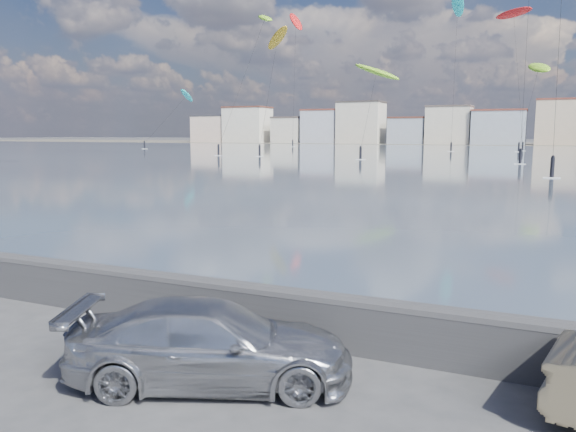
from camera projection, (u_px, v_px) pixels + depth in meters
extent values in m
plane|color=#333335|center=(127.00, 385.00, 8.81)|extent=(700.00, 700.00, 0.00)
cube|color=#3D475B|center=(499.00, 157.00, 91.56)|extent=(500.00, 177.00, 0.00)
cube|color=#4C473D|center=(520.00, 144.00, 189.68)|extent=(500.00, 60.00, 0.00)
cube|color=#28282B|center=(216.00, 308.00, 11.19)|extent=(400.00, 0.35, 0.90)
cylinder|color=#28282B|center=(215.00, 287.00, 11.12)|extent=(400.00, 0.36, 0.36)
cube|color=beige|center=(213.00, 130.00, 221.12)|extent=(14.00, 11.00, 10.00)
cube|color=#2D2D33|center=(213.00, 116.00, 220.34)|extent=(14.28, 11.22, 0.60)
cube|color=silver|center=(248.00, 125.00, 214.69)|extent=(16.00, 12.00, 13.00)
cube|color=#562D23|center=(247.00, 107.00, 213.69)|extent=(16.32, 12.24, 0.60)
cube|color=silver|center=(289.00, 131.00, 207.98)|extent=(11.00, 10.00, 9.00)
cube|color=#4C423D|center=(289.00, 118.00, 207.27)|extent=(11.22, 10.20, 0.60)
cube|color=#B2B7C6|center=(322.00, 127.00, 202.59)|extent=(13.00, 11.00, 11.50)
cube|color=brown|center=(322.00, 110.00, 201.70)|extent=(13.26, 11.22, 0.60)
cube|color=beige|center=(361.00, 123.00, 196.60)|extent=(15.00, 12.00, 14.00)
cube|color=#383330|center=(362.00, 102.00, 195.52)|extent=(15.30, 12.24, 0.60)
cube|color=#9EA8B7|center=(408.00, 131.00, 190.40)|extent=(12.00, 10.00, 8.50)
cube|color=#562D23|center=(408.00, 118.00, 189.73)|extent=(12.24, 10.20, 0.60)
cube|color=beige|center=(449.00, 126.00, 184.74)|extent=(14.00, 11.00, 12.00)
cube|color=#4C423D|center=(450.00, 106.00, 183.81)|extent=(14.28, 11.22, 0.60)
cube|color=#9EA8B7|center=(499.00, 128.00, 178.65)|extent=(16.00, 13.00, 10.50)
cube|color=brown|center=(500.00, 110.00, 177.82)|extent=(16.32, 13.26, 0.60)
cube|color=#CCB293|center=(558.00, 123.00, 171.62)|extent=(13.00, 10.00, 13.50)
cube|color=brown|center=(560.00, 100.00, 170.57)|extent=(13.26, 10.20, 0.60)
imported|color=#A6A7AC|center=(211.00, 343.00, 8.82)|extent=(4.80, 3.37, 1.29)
ellipsoid|color=#19BFBF|center=(458.00, 3.00, 117.63)|extent=(3.23, 8.82, 5.32)
cube|color=white|center=(451.00, 151.00, 115.48)|extent=(1.40, 0.42, 0.08)
cylinder|color=black|center=(451.00, 147.00, 115.35)|extent=(0.36, 0.36, 1.70)
sphere|color=black|center=(451.00, 142.00, 115.21)|extent=(0.28, 0.28, 0.28)
cylinder|color=black|center=(454.00, 73.00, 116.46)|extent=(0.88, 7.06, 29.46)
cube|color=white|center=(552.00, 178.00, 48.31)|extent=(1.40, 0.42, 0.08)
cylinder|color=black|center=(552.00, 167.00, 48.18)|extent=(0.36, 0.36, 1.70)
sphere|color=black|center=(553.00, 157.00, 48.04)|extent=(0.28, 0.28, 0.28)
cylinder|color=black|center=(559.00, 49.00, 50.67)|extent=(0.12, 8.93, 20.24)
cube|color=white|center=(520.00, 164.00, 69.53)|extent=(1.40, 0.42, 0.08)
cylinder|color=black|center=(520.00, 157.00, 69.40)|extent=(0.36, 0.36, 1.70)
sphere|color=black|center=(521.00, 149.00, 69.26)|extent=(0.28, 0.28, 0.28)
cylinder|color=black|center=(526.00, 51.00, 72.70)|extent=(0.48, 11.52, 26.15)
ellipsoid|color=#BF8C19|center=(278.00, 38.00, 103.18)|extent=(6.89, 6.09, 4.20)
cube|color=white|center=(260.00, 156.00, 91.53)|extent=(1.40, 0.42, 0.08)
cylinder|color=black|center=(260.00, 151.00, 91.40)|extent=(0.36, 0.36, 1.70)
sphere|color=black|center=(260.00, 145.00, 91.26)|extent=(0.28, 0.28, 0.28)
cylinder|color=black|center=(269.00, 90.00, 97.26)|extent=(3.61, 14.78, 19.82)
ellipsoid|color=red|center=(514.00, 13.00, 127.32)|extent=(9.36, 7.48, 2.72)
cube|color=white|center=(522.00, 151.00, 118.82)|extent=(1.40, 0.42, 0.08)
cylinder|color=black|center=(523.00, 146.00, 118.69)|extent=(0.36, 0.36, 1.70)
sphere|color=black|center=(523.00, 142.00, 118.55)|extent=(0.28, 0.28, 0.28)
cylinder|color=black|center=(518.00, 77.00, 122.98)|extent=(3.96, 12.71, 29.40)
ellipsoid|color=#8CD826|center=(539.00, 68.00, 115.91)|extent=(6.45, 10.83, 4.43)
cube|color=white|center=(519.00, 152.00, 112.63)|extent=(1.40, 0.42, 0.08)
cylinder|color=black|center=(519.00, 147.00, 112.50)|extent=(0.36, 0.36, 1.70)
sphere|color=black|center=(519.00, 143.00, 112.36)|extent=(0.28, 0.28, 0.28)
cylinder|color=black|center=(529.00, 106.00, 114.18)|extent=(2.77, 7.67, 15.88)
ellipsoid|color=#8CD826|center=(377.00, 72.00, 93.87)|extent=(10.14, 6.92, 4.44)
cube|color=white|center=(360.00, 159.00, 81.23)|extent=(1.40, 0.42, 0.08)
cylinder|color=black|center=(361.00, 153.00, 81.10)|extent=(0.36, 0.36, 1.70)
sphere|color=black|center=(361.00, 147.00, 80.96)|extent=(0.28, 0.28, 0.28)
cylinder|color=black|center=(369.00, 108.00, 87.46)|extent=(2.07, 15.37, 12.69)
ellipsoid|color=red|center=(296.00, 21.00, 153.71)|extent=(8.13, 9.66, 7.64)
cube|color=white|center=(293.00, 147.00, 152.36)|extent=(1.40, 0.42, 0.08)
cylinder|color=black|center=(293.00, 143.00, 152.23)|extent=(0.36, 0.36, 1.70)
sphere|color=black|center=(293.00, 140.00, 152.09)|extent=(0.28, 0.28, 0.28)
cylinder|color=black|center=(294.00, 81.00, 152.94)|extent=(1.81, 6.29, 32.71)
ellipsoid|color=#8CD826|center=(265.00, 18.00, 101.68)|extent=(6.63, 7.94, 3.21)
cube|color=white|center=(219.00, 155.00, 94.59)|extent=(1.40, 0.42, 0.08)
cylinder|color=black|center=(218.00, 150.00, 94.46)|extent=(0.36, 0.36, 1.70)
sphere|color=black|center=(218.00, 145.00, 94.33)|extent=(0.28, 0.28, 0.28)
cylinder|color=black|center=(243.00, 81.00, 98.04)|extent=(2.59, 12.98, 23.15)
ellipsoid|color=#19BFBF|center=(187.00, 96.00, 142.96)|extent=(5.62, 9.10, 4.29)
cube|color=white|center=(145.00, 149.00, 133.31)|extent=(1.40, 0.42, 0.08)
cylinder|color=black|center=(144.00, 145.00, 133.18)|extent=(0.36, 0.36, 1.70)
sphere|color=black|center=(144.00, 141.00, 133.05)|extent=(0.28, 0.28, 0.28)
cylinder|color=black|center=(166.00, 119.00, 138.05)|extent=(2.87, 14.10, 11.93)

